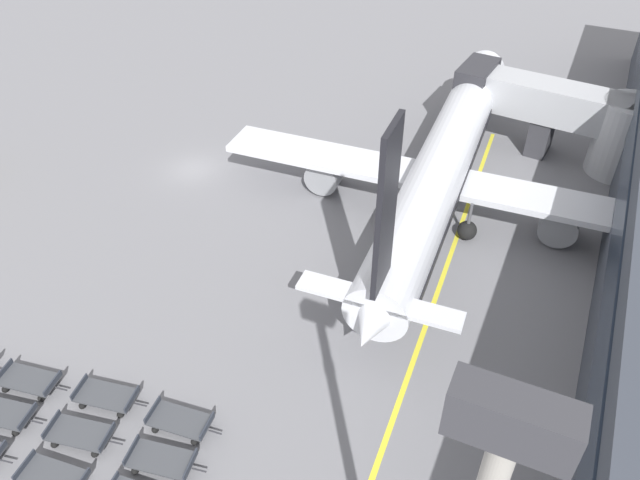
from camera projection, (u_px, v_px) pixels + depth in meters
name	position (u px, v px, depth m)	size (l,w,h in m)	color
ground_plane	(195.00, 169.00, 49.05)	(500.00, 500.00, 0.00)	gray
jet_bridge	(571.00, 116.00, 48.19)	(15.54, 5.77, 6.16)	#B2B5BA
airplane	(442.00, 167.00, 42.79)	(31.13, 35.92, 14.33)	silver
baggage_dolly_row_near_col_c	(53.00, 478.00, 28.17)	(3.81, 1.87, 0.92)	#424449
baggage_dolly_row_mid_a_col_b	(3.00, 414.00, 30.82)	(3.83, 2.05, 0.92)	#424449
baggage_dolly_row_mid_a_col_c	(80.00, 434.00, 29.93)	(3.83, 2.06, 0.92)	#424449
baggage_dolly_row_mid_a_col_d	(162.00, 460.00, 28.84)	(3.83, 2.02, 0.92)	#424449
baggage_dolly_row_mid_b_col_b	(29.00, 380.00, 32.41)	(3.83, 1.98, 0.92)	#424449
baggage_dolly_row_mid_b_col_c	(107.00, 396.00, 31.63)	(3.83, 2.02, 0.92)	#424449
baggage_dolly_row_mid_b_col_d	(180.00, 421.00, 30.49)	(3.81, 1.87, 0.92)	#424449
stand_guidance_stripe	(441.00, 282.00, 38.94)	(2.48, 39.93, 0.01)	yellow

